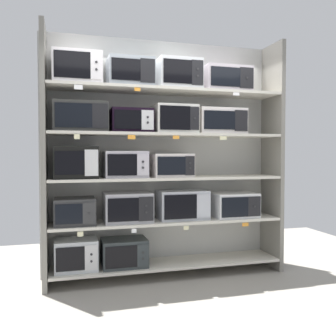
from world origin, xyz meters
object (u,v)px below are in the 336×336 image
(microwave_2, at_px, (75,211))
(microwave_1, at_px, (124,252))
(microwave_10, at_px, (131,121))
(microwave_15, at_px, (178,75))
(microwave_8, at_px, (171,165))
(microwave_14, at_px, (130,74))
(microwave_0, at_px, (76,255))
(microwave_6, at_px, (76,162))
(microwave_5, at_px, (233,205))
(microwave_16, at_px, (226,80))
(microwave_3, at_px, (128,207))
(microwave_11, at_px, (174,120))
(microwave_4, at_px, (183,205))
(microwave_13, at_px, (77,69))
(microwave_7, at_px, (125,164))
(microwave_12, at_px, (219,122))
(microwave_9, at_px, (81,117))

(microwave_2, bearing_deg, microwave_1, -0.02)
(microwave_10, distance_m, microwave_15, 0.76)
(microwave_8, xyz_separation_m, microwave_14, (-0.47, 0.00, 1.01))
(microwave_0, xyz_separation_m, microwave_6, (0.00, 0.00, 0.99))
(microwave_14, bearing_deg, microwave_6, 180.00)
(microwave_14, bearing_deg, microwave_0, -179.98)
(microwave_5, relative_size, microwave_16, 0.93)
(microwave_14, bearing_deg, microwave_10, -1.36)
(microwave_3, xyz_separation_m, microwave_5, (1.28, -0.00, -0.02))
(microwave_11, relative_size, microwave_16, 0.84)
(microwave_4, bearing_deg, microwave_13, -180.00)
(microwave_3, distance_m, microwave_7, 0.48)
(microwave_4, height_order, microwave_15, microwave_15)
(microwave_1, height_order, microwave_14, microwave_14)
(microwave_12, bearing_deg, microwave_2, -180.00)
(microwave_9, height_order, microwave_16, microwave_16)
(microwave_16, bearing_deg, microwave_14, 180.00)
(microwave_16, bearing_deg, microwave_3, -179.99)
(microwave_0, distance_m, microwave_13, 1.98)
(microwave_2, bearing_deg, microwave_14, 0.00)
(microwave_2, height_order, microwave_9, microwave_9)
(microwave_2, xyz_separation_m, microwave_6, (0.02, 0.00, 0.52))
(microwave_3, bearing_deg, microwave_0, 179.99)
(microwave_3, distance_m, microwave_14, 1.47)
(microwave_4, bearing_deg, microwave_5, 0.01)
(microwave_0, height_order, microwave_16, microwave_16)
(microwave_11, height_order, microwave_15, microwave_15)
(microwave_4, bearing_deg, microwave_8, 179.95)
(microwave_16, bearing_deg, microwave_1, -179.99)
(microwave_10, height_order, microwave_16, microwave_16)
(microwave_1, relative_size, microwave_16, 0.88)
(microwave_1, relative_size, microwave_15, 1.02)
(microwave_5, distance_m, microwave_8, 0.92)
(microwave_4, distance_m, microwave_13, 1.89)
(microwave_14, bearing_deg, microwave_9, -179.97)
(microwave_14, bearing_deg, microwave_3, -179.61)
(microwave_7, relative_size, microwave_10, 1.04)
(microwave_7, bearing_deg, microwave_8, 0.01)
(microwave_10, bearing_deg, microwave_1, -179.99)
(microwave_13, bearing_deg, microwave_14, 0.04)
(microwave_2, bearing_deg, microwave_5, -0.01)
(microwave_9, height_order, microwave_11, microwave_9)
(microwave_3, xyz_separation_m, microwave_16, (1.17, 0.00, 1.47))
(microwave_4, xyz_separation_m, microwave_13, (-1.17, -0.00, 1.48))
(microwave_8, relative_size, microwave_16, 0.80)
(microwave_3, distance_m, microwave_9, 1.10)
(microwave_16, bearing_deg, microwave_7, -179.99)
(microwave_0, xyz_separation_m, microwave_9, (0.06, -0.00, 1.48))
(microwave_0, bearing_deg, microwave_11, -0.02)
(microwave_9, relative_size, microwave_16, 1.01)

